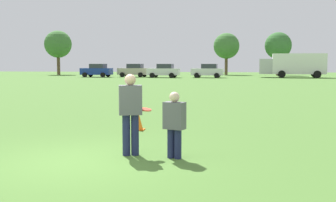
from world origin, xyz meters
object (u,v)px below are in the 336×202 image
at_px(frisbee, 145,109).
at_px(box_truck, 294,64).
at_px(parked_car_near_left, 97,70).
at_px(player_defender, 174,122).
at_px(player_thrower, 130,110).
at_px(parked_car_mid_left, 134,70).
at_px(parked_car_center, 164,71).
at_px(parked_car_mid_right, 208,71).
at_px(traffic_cone, 139,122).

relative_size(frisbee, box_truck, 0.03).
bearing_deg(parked_car_near_left, box_truck, 4.18).
xyz_separation_m(frisbee, parked_car_near_left, (-15.98, 46.37, -0.06)).
height_order(player_defender, parked_car_near_left, parked_car_near_left).
relative_size(player_thrower, parked_car_near_left, 0.40).
relative_size(player_thrower, player_defender, 1.26).
height_order(parked_car_mid_left, parked_car_center, same).
relative_size(parked_car_mid_left, parked_car_mid_right, 1.00).
xyz_separation_m(player_defender, parked_car_mid_left, (-11.73, 47.87, 0.15)).
bearing_deg(parked_car_center, player_defender, -81.07).
height_order(traffic_cone, parked_car_center, parked_car_center).
xyz_separation_m(player_defender, box_truck, (9.88, 48.60, 0.98)).
distance_m(frisbee, parked_car_mid_left, 48.86).
bearing_deg(traffic_cone, box_truck, 75.88).
bearing_deg(player_defender, player_thrower, 171.20).
xyz_separation_m(player_thrower, traffic_cone, (-0.52, 3.29, -0.76)).
height_order(parked_car_mid_right, box_truck, box_truck).
bearing_deg(player_defender, traffic_cone, 113.42).
distance_m(player_defender, traffic_cone, 3.78).
height_order(traffic_cone, parked_car_mid_left, parked_car_mid_left).
xyz_separation_m(player_thrower, parked_car_mid_left, (-10.77, 47.73, -0.06)).
bearing_deg(parked_car_center, parked_car_near_left, 176.22).
height_order(parked_car_center, parked_car_mid_right, same).
bearing_deg(parked_car_mid_left, parked_car_near_left, -166.13).
xyz_separation_m(parked_car_mid_left, parked_car_center, (4.50, -1.84, 0.00)).
xyz_separation_m(frisbee, traffic_cone, (-0.82, 3.15, -0.75)).
xyz_separation_m(traffic_cone, box_truck, (11.37, 45.16, 1.52)).
relative_size(player_defender, parked_car_center, 0.32).
distance_m(frisbee, parked_car_mid_right, 46.24).
relative_size(player_defender, traffic_cone, 2.89).
height_order(traffic_cone, parked_car_mid_right, parked_car_mid_right).
height_order(parked_car_near_left, box_truck, box_truck).
bearing_deg(player_defender, parked_car_near_left, 109.64).
xyz_separation_m(traffic_cone, parked_car_mid_right, (0.07, 43.08, 0.69)).
height_order(player_thrower, parked_car_center, parked_car_center).
xyz_separation_m(traffic_cone, parked_car_near_left, (-15.16, 43.22, 0.69)).
bearing_deg(box_truck, parked_car_mid_right, -169.56).
distance_m(traffic_cone, parked_car_near_left, 45.81).
bearing_deg(parked_car_near_left, player_thrower, -71.36).
bearing_deg(parked_car_mid_right, box_truck, 10.44).
xyz_separation_m(parked_car_near_left, parked_car_center, (9.42, -0.62, 0.00)).
relative_size(traffic_cone, parked_car_near_left, 0.11).
xyz_separation_m(parked_car_mid_left, parked_car_mid_right, (10.32, -1.36, 0.00)).
xyz_separation_m(player_thrower, box_truck, (10.84, 48.45, 0.77)).
distance_m(player_defender, box_truck, 49.60).
height_order(player_thrower, player_defender, player_thrower).
bearing_deg(player_thrower, player_defender, -8.80).
height_order(player_defender, frisbee, player_defender).
bearing_deg(frisbee, parked_car_center, 98.16).
xyz_separation_m(player_defender, traffic_cone, (-1.49, 3.44, -0.54)).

